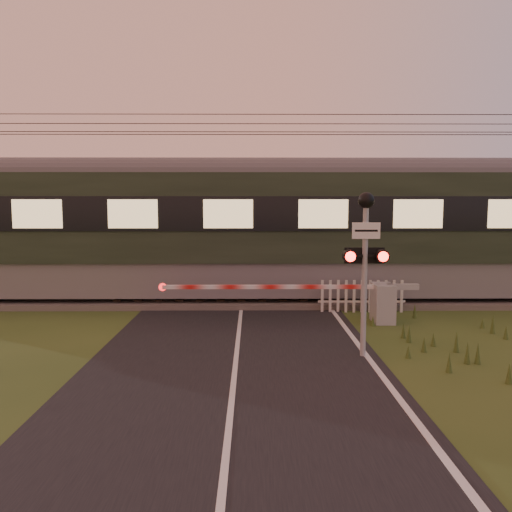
{
  "coord_description": "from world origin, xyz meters",
  "views": [
    {
      "loc": [
        0.34,
        -9.97,
        3.19
      ],
      "look_at": [
        0.44,
        3.2,
        1.84
      ],
      "focal_mm": 35.0,
      "sensor_mm": 36.0,
      "label": 1
    }
  ],
  "objects": [
    {
      "name": "overhead_wires",
      "position": [
        0.0,
        6.5,
        5.72
      ],
      "size": [
        120.0,
        0.62,
        0.62
      ],
      "color": "black",
      "rests_on": "ground"
    },
    {
      "name": "crossing_signal",
      "position": [
        2.67,
        0.27,
        2.37
      ],
      "size": [
        0.88,
        0.36,
        3.45
      ],
      "color": "gray",
      "rests_on": "ground"
    },
    {
      "name": "picket_fence",
      "position": [
        3.6,
        4.6,
        0.49
      ],
      "size": [
        2.6,
        0.08,
        0.97
      ],
      "color": "silver",
      "rests_on": "ground"
    },
    {
      "name": "boom_gate",
      "position": [
        3.53,
        3.36,
        0.6
      ],
      "size": [
        7.04,
        0.81,
        1.08
      ],
      "color": "gray",
      "rests_on": "ground"
    },
    {
      "name": "track_bed",
      "position": [
        0.0,
        6.5,
        0.07
      ],
      "size": [
        140.0,
        3.4,
        0.39
      ],
      "color": "#47423D",
      "rests_on": "ground"
    },
    {
      "name": "ground",
      "position": [
        0.0,
        0.0,
        0.0
      ],
      "size": [
        160.0,
        160.0,
        0.0
      ],
      "primitive_type": "plane",
      "color": "#30461B",
      "rests_on": "ground"
    },
    {
      "name": "road",
      "position": [
        0.02,
        -0.23,
        0.01
      ],
      "size": [
        6.0,
        140.0,
        0.03
      ],
      "color": "black",
      "rests_on": "ground"
    }
  ]
}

